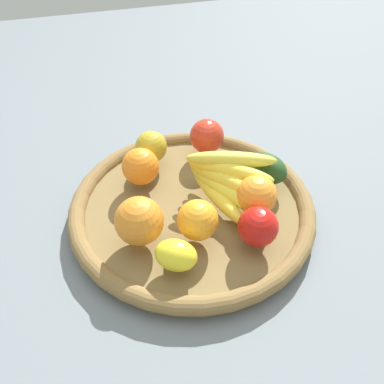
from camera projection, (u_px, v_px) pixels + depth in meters
ground_plane at (192, 216)px, 0.80m from camera, size 2.40×2.40×0.00m
basket at (192, 208)px, 0.79m from camera, size 0.47×0.47×0.04m
apple_1 at (207, 136)px, 0.86m from camera, size 0.09×0.09×0.07m
banana_bunch at (226, 179)px, 0.75m from camera, size 0.17×0.17×0.09m
orange_0 at (139, 221)px, 0.67m from camera, size 0.11×0.11×0.08m
apple_0 at (151, 147)px, 0.84m from camera, size 0.07×0.07×0.07m
apple_2 at (258, 227)px, 0.67m from camera, size 0.09×0.09×0.07m
orange_3 at (140, 166)px, 0.79m from camera, size 0.10×0.10×0.07m
orange_2 at (256, 195)px, 0.73m from camera, size 0.10×0.10×0.07m
lemon_0 at (176, 255)px, 0.64m from camera, size 0.09×0.08×0.05m
avocado at (267, 168)px, 0.80m from camera, size 0.09×0.10×0.06m
orange_1 at (198, 220)px, 0.68m from camera, size 0.08×0.08×0.07m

